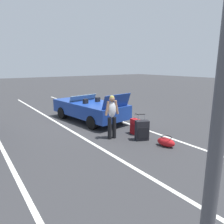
# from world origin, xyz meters

# --- Properties ---
(ground_plane) EXTENTS (80.00, 80.00, 0.00)m
(ground_plane) POSITION_xyz_m (0.00, 0.00, 0.00)
(ground_plane) COLOR #333335
(lot_line_near) EXTENTS (18.00, 0.12, 0.01)m
(lot_line_near) POSITION_xyz_m (0.00, -1.20, 0.00)
(lot_line_near) COLOR silver
(lot_line_near) RESTS_ON ground_plane
(lot_line_mid) EXTENTS (18.00, 0.12, 0.01)m
(lot_line_mid) POSITION_xyz_m (0.00, 1.50, 0.00)
(lot_line_mid) COLOR silver
(lot_line_mid) RESTS_ON ground_plane
(convertible_car) EXTENTS (4.33, 2.28, 1.53)m
(convertible_car) POSITION_xyz_m (0.20, 0.03, 0.59)
(convertible_car) COLOR navy
(convertible_car) RESTS_ON ground_plane
(suitcase_large_black) EXTENTS (0.46, 0.55, 0.97)m
(suitcase_large_black) POSITION_xyz_m (-3.59, -0.19, 0.37)
(suitcase_large_black) COLOR black
(suitcase_large_black) RESTS_ON ground_plane
(suitcase_medium_bright) EXTENTS (0.41, 0.28, 0.83)m
(suitcase_medium_bright) POSITION_xyz_m (-2.94, -0.44, 0.31)
(suitcase_medium_bright) COLOR red
(suitcase_medium_bright) RESTS_ON ground_plane
(duffel_bag) EXTENTS (0.69, 0.44, 0.34)m
(duffel_bag) POSITION_xyz_m (-4.54, -0.42, 0.16)
(duffel_bag) COLOR red
(duffel_bag) RESTS_ON ground_plane
(traveler_person) EXTENTS (0.24, 0.61, 1.65)m
(traveler_person) POSITION_xyz_m (-2.82, 0.62, 0.93)
(traveler_person) COLOR black
(traveler_person) RESTS_ON ground_plane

